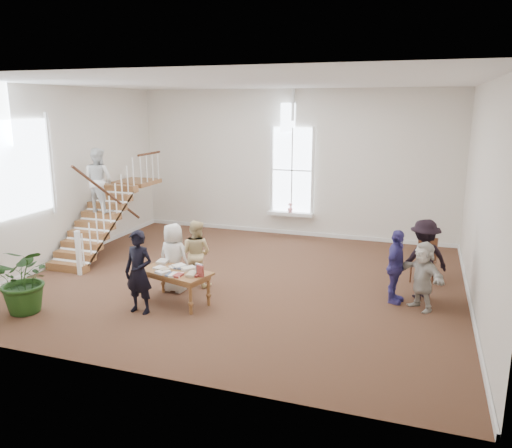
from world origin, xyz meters
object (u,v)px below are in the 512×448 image
(person_yellow, at_px, (196,253))
(elderly_woman, at_px, (174,258))
(police_officer, at_px, (139,272))
(woman_cluster_a, at_px, (396,267))
(floor_plant, at_px, (26,279))
(side_chair, at_px, (425,257))
(woman_cluster_c, at_px, (423,276))
(woman_cluster_b, at_px, (423,259))
(library_table, at_px, (176,274))

(person_yellow, bearing_deg, elderly_woman, 63.84)
(police_officer, xyz_separation_m, woman_cluster_a, (4.74, 2.15, -0.06))
(floor_plant, xyz_separation_m, side_chair, (7.44, 4.39, -0.09))
(woman_cluster_c, bearing_deg, woman_cluster_a, -154.95)
(woman_cluster_b, xyz_separation_m, woman_cluster_c, (0.00, -0.65, -0.15))
(side_chair, bearing_deg, library_table, -124.49)
(library_table, relative_size, woman_cluster_a, 1.06)
(woman_cluster_a, bearing_deg, side_chair, -8.36)
(police_officer, xyz_separation_m, elderly_woman, (0.10, 1.25, -0.07))
(woman_cluster_a, relative_size, woman_cluster_c, 1.10)
(elderly_woman, relative_size, woman_cluster_c, 1.09)
(elderly_woman, height_order, woman_cluster_b, woman_cluster_b)
(floor_plant, bearing_deg, police_officer, 18.54)
(library_table, xyz_separation_m, person_yellow, (-0.06, 1.10, 0.13))
(elderly_woman, bearing_deg, police_officer, 93.31)
(elderly_woman, bearing_deg, floor_plant, 49.31)
(woman_cluster_a, bearing_deg, person_yellow, 107.32)
(library_table, xyz_separation_m, side_chair, (4.85, 3.03, -0.03))
(person_yellow, height_order, floor_plant, person_yellow)
(side_chair, bearing_deg, woman_cluster_b, -68.36)
(library_table, xyz_separation_m, woman_cluster_c, (4.82, 1.29, 0.08))
(elderly_woman, xyz_separation_m, woman_cluster_b, (5.18, 1.35, 0.09))
(woman_cluster_a, height_order, woman_cluster_c, woman_cluster_a)
(woman_cluster_a, bearing_deg, elderly_woman, 113.04)
(library_table, distance_m, floor_plant, 2.92)
(woman_cluster_b, relative_size, floor_plant, 1.25)
(police_officer, distance_m, person_yellow, 1.80)
(woman_cluster_a, xyz_separation_m, side_chair, (0.57, 1.53, -0.18))
(woman_cluster_b, distance_m, woman_cluster_c, 0.67)
(woman_cluster_c, distance_m, side_chair, 1.74)
(woman_cluster_c, bearing_deg, woman_cluster_b, 135.48)
(person_yellow, height_order, woman_cluster_b, woman_cluster_b)
(woman_cluster_b, height_order, woman_cluster_c, woman_cluster_b)
(woman_cluster_a, bearing_deg, woman_cluster_b, -37.91)
(woman_cluster_c, bearing_deg, person_yellow, -132.23)
(woman_cluster_c, bearing_deg, side_chair, 134.29)
(woman_cluster_b, bearing_deg, floor_plant, -5.52)
(woman_cluster_c, relative_size, floor_plant, 1.03)
(woman_cluster_a, distance_m, woman_cluster_b, 0.71)
(library_table, distance_m, police_officer, 0.82)
(woman_cluster_b, relative_size, woman_cluster_c, 1.22)
(elderly_woman, distance_m, floor_plant, 2.97)
(woman_cluster_a, xyz_separation_m, woman_cluster_b, (0.54, 0.45, 0.08))
(police_officer, height_order, elderly_woman, police_officer)
(woman_cluster_c, bearing_deg, elderly_woman, -126.87)
(elderly_woman, distance_m, woman_cluster_b, 5.35)
(elderly_woman, bearing_deg, woman_cluster_a, -161.19)
(library_table, height_order, woman_cluster_b, woman_cluster_b)
(library_table, relative_size, person_yellow, 1.08)
(police_officer, distance_m, floor_plant, 2.25)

